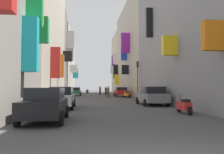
% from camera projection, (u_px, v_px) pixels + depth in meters
% --- Properties ---
extents(ground_plane, '(140.00, 140.00, 0.00)m').
position_uv_depth(ground_plane, '(99.00, 97.00, 33.89)').
color(ground_plane, '#424244').
extents(building_left_mid_a, '(7.22, 17.79, 14.54)m').
position_uv_depth(building_left_mid_a, '(29.00, 34.00, 25.80)').
color(building_left_mid_a, '#BCB29E').
rests_on(building_left_mid_a, ground).
extents(building_left_mid_b, '(7.32, 4.39, 13.45)m').
position_uv_depth(building_left_mid_b, '(46.00, 53.00, 36.80)').
color(building_left_mid_b, slate).
rests_on(building_left_mid_b, ground).
extents(building_left_far, '(7.39, 22.38, 12.87)m').
position_uv_depth(building_left_far, '(58.00, 64.00, 51.99)').
color(building_left_far, '#B2A899').
rests_on(building_left_far, ground).
extents(building_right_mid_a, '(7.38, 22.23, 16.21)m').
position_uv_depth(building_right_mid_a, '(142.00, 50.00, 42.33)').
color(building_right_mid_a, '#B2A899').
rests_on(building_right_mid_a, ground).
extents(building_right_mid_b, '(7.08, 11.57, 14.36)m').
position_uv_depth(building_right_mid_b, '(126.00, 64.00, 59.08)').
color(building_right_mid_b, '#BCB29E').
rests_on(building_right_mid_b, ground).
extents(parked_car_black, '(1.86, 4.04, 1.52)m').
position_uv_depth(parked_car_black, '(45.00, 104.00, 10.74)').
color(parked_car_black, black).
rests_on(parked_car_black, ground).
extents(parked_car_grey, '(2.01, 4.42, 1.56)m').
position_uv_depth(parked_car_grey, '(152.00, 95.00, 20.15)').
color(parked_car_grey, slate).
rests_on(parked_car_grey, ground).
extents(parked_car_green, '(1.85, 4.00, 1.42)m').
position_uv_depth(parked_car_green, '(76.00, 91.00, 41.38)').
color(parked_car_green, '#236638').
rests_on(parked_car_green, ground).
extents(parked_car_white, '(1.83, 4.33, 1.55)m').
position_uv_depth(parked_car_white, '(62.00, 97.00, 17.11)').
color(parked_car_white, white).
rests_on(parked_car_white, ground).
extents(parked_car_red, '(1.95, 3.95, 1.48)m').
position_uv_depth(parked_car_red, '(121.00, 92.00, 36.43)').
color(parked_car_red, '#B21E1E').
rests_on(parked_car_red, ground).
extents(scooter_red, '(0.46, 1.96, 1.13)m').
position_uv_depth(scooter_red, '(184.00, 106.00, 13.58)').
color(scooter_red, red).
rests_on(scooter_red, ground).
extents(scooter_blue, '(0.63, 1.92, 1.13)m').
position_uv_depth(scooter_blue, '(87.00, 91.00, 52.70)').
color(scooter_blue, '#2D4CAD').
rests_on(scooter_blue, ground).
extents(scooter_orange, '(0.80, 1.91, 1.13)m').
position_uv_depth(scooter_orange, '(127.00, 94.00, 32.94)').
color(scooter_orange, orange).
rests_on(scooter_orange, ground).
extents(scooter_white, '(0.73, 1.81, 1.13)m').
position_uv_depth(scooter_white, '(108.00, 92.00, 52.29)').
color(scooter_white, silver).
rests_on(scooter_white, ground).
extents(scooter_silver, '(0.50, 1.93, 1.13)m').
position_uv_depth(scooter_silver, '(72.00, 95.00, 32.69)').
color(scooter_silver, '#ADADB2').
rests_on(scooter_silver, ground).
extents(pedestrian_crossing, '(0.49, 0.49, 1.64)m').
position_uv_depth(pedestrian_crossing, '(100.00, 90.00, 45.55)').
color(pedestrian_crossing, '#242424').
rests_on(pedestrian_crossing, ground).
extents(pedestrian_near_left, '(0.42, 0.42, 1.56)m').
position_uv_depth(pedestrian_near_left, '(106.00, 91.00, 42.76)').
color(pedestrian_near_left, '#2E2E2E').
rests_on(pedestrian_near_left, ground).
extents(pedestrian_near_right, '(0.43, 0.43, 1.61)m').
position_uv_depth(pedestrian_near_right, '(108.00, 92.00, 34.74)').
color(pedestrian_near_right, '#3F3F3F').
rests_on(pedestrian_near_right, ground).
extents(traffic_light_near_corner, '(0.26, 0.34, 4.71)m').
position_uv_depth(traffic_light_near_corner, '(138.00, 74.00, 29.80)').
color(traffic_light_near_corner, '#2D2D2D').
rests_on(traffic_light_near_corner, ground).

